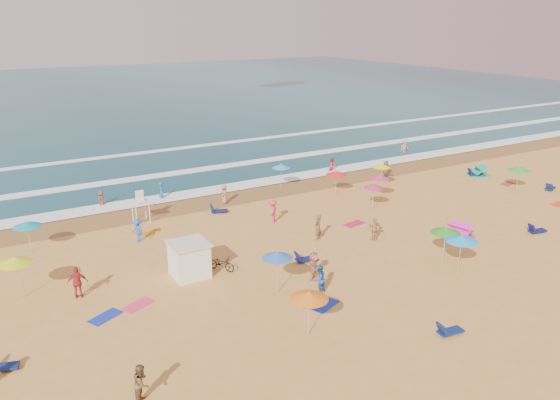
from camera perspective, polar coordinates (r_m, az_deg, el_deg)
ground at (r=35.84m, az=1.24°, el=-5.58°), size 220.00×220.00×0.00m
ocean at (r=114.13m, az=-21.62°, el=9.90°), size 220.00×140.00×0.18m
wet_sand at (r=46.24m, az=-6.84°, el=-0.05°), size 220.00×220.00×0.00m
surf_foam at (r=54.09m, az=-10.60°, el=2.62°), size 200.00×18.70×0.05m
cabana at (r=32.93m, az=-9.45°, el=-6.21°), size 2.00×2.00×2.00m
cabana_roof at (r=32.50m, az=-9.55°, el=-4.52°), size 2.20×2.20×0.12m
bicycle at (r=33.53m, az=-6.17°, el=-6.58°), size 1.56×1.84×0.95m
lifeguard_stand at (r=42.11m, az=-14.35°, el=-0.90°), size 1.20×1.20×2.10m
beach_umbrellas at (r=34.42m, az=1.70°, el=-2.82°), size 60.23×27.41×0.77m
loungers at (r=36.63m, az=10.77°, el=-5.09°), size 45.99×25.76×0.34m
towels at (r=33.97m, az=2.33°, el=-6.99°), size 51.39×23.34×0.03m
popup_tents at (r=48.32m, az=19.34°, el=0.57°), size 16.31×12.41×1.20m
beachgoers at (r=40.36m, az=-0.69°, el=-1.52°), size 48.58×27.35×2.11m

